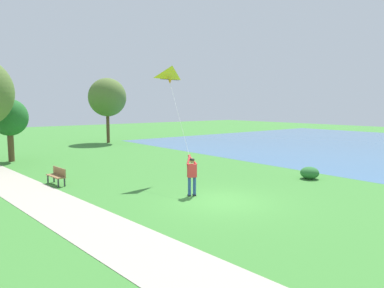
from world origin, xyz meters
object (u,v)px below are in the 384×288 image
at_px(person_kite_flyer, 192,173).
at_px(park_bench_near_walkway, 57,175).
at_px(tree_treeline_right, 9,118).
at_px(lakeside_shrub, 310,173).
at_px(flying_kite, 172,75).
at_px(tree_horizon_far, 107,97).

xyz_separation_m(person_kite_flyer, park_bench_near_walkway, (-3.99, 6.12, -0.54)).
height_order(tree_treeline_right, lakeside_shrub, tree_treeline_right).
xyz_separation_m(park_bench_near_walkway, lakeside_shrub, (11.42, -7.36, -0.18)).
distance_m(park_bench_near_walkway, tree_treeline_right, 10.13).
distance_m(flying_kite, tree_horizon_far, 20.69).
bearing_deg(tree_treeline_right, tree_horizon_far, 33.83).
xyz_separation_m(person_kite_flyer, tree_horizon_far, (7.09, 23.40, 3.88)).
height_order(person_kite_flyer, lakeside_shrub, person_kite_flyer).
bearing_deg(tree_horizon_far, person_kite_flyer, -106.85).
xyz_separation_m(person_kite_flyer, tree_treeline_right, (-4.11, 15.90, 2.12)).
xyz_separation_m(tree_treeline_right, tree_horizon_far, (11.19, 7.50, 1.75)).
bearing_deg(person_kite_flyer, tree_horizon_far, 73.15).
height_order(flying_kite, lakeside_shrub, flying_kite).
distance_m(person_kite_flyer, park_bench_near_walkway, 7.33).
xyz_separation_m(person_kite_flyer, flying_kite, (1.46, 3.51, 4.67)).
bearing_deg(tree_treeline_right, park_bench_near_walkway, -89.29).
distance_m(person_kite_flyer, tree_treeline_right, 16.56).
relative_size(tree_horizon_far, lakeside_shrub, 6.84).
distance_m(tree_horizon_far, lakeside_shrub, 25.06).
bearing_deg(park_bench_near_walkway, flying_kite, -25.65).
height_order(flying_kite, park_bench_near_walkway, flying_kite).
bearing_deg(person_kite_flyer, park_bench_near_walkway, 123.06).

